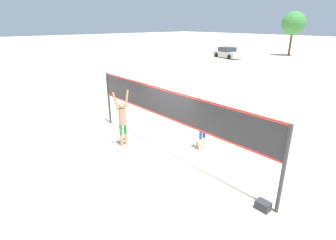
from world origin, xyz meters
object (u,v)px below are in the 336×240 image
(player_blocker, at_px, (203,121))
(tree_left_cluster, at_px, (293,23))
(player_spiker, at_px, (122,118))
(volleyball, at_px, (119,148))
(parked_car_near, at_px, (228,53))
(volleyball_net, at_px, (168,108))
(gear_bag, at_px, (263,206))

(player_blocker, bearing_deg, tree_left_cluster, -159.61)
(player_spiker, xyz_separation_m, player_blocker, (2.33, 2.05, 0.01))
(player_blocker, relative_size, volleyball, 10.21)
(player_spiker, height_order, volleyball, player_spiker)
(parked_car_near, bearing_deg, player_spiker, -48.32)
(player_spiker, bearing_deg, volleyball_net, -62.71)
(gear_bag, bearing_deg, volleyball, -168.80)
(volleyball_net, bearing_deg, player_spiker, -152.71)
(player_blocker, relative_size, parked_car_near, 0.48)
(tree_left_cluster, bearing_deg, volleyball_net, -71.22)
(player_spiker, relative_size, player_blocker, 0.99)
(volleyball_net, xyz_separation_m, tree_left_cluster, (-11.58, 34.06, 2.71))
(gear_bag, height_order, tree_left_cluster, tree_left_cluster)
(volleyball_net, height_order, volleyball, volleyball_net)
(player_spiker, relative_size, tree_left_cluster, 0.36)
(player_blocker, bearing_deg, gear_bag, 67.90)
(volleyball_net, distance_m, volleyball, 2.54)
(volleyball_net, relative_size, tree_left_cluster, 1.41)
(player_spiker, distance_m, parked_car_near, 29.44)
(player_spiker, height_order, parked_car_near, player_spiker)
(volleyball_net, relative_size, gear_bag, 23.33)
(player_spiker, height_order, gear_bag, player_spiker)
(player_blocker, distance_m, tree_left_cluster, 35.24)
(gear_bag, xyz_separation_m, tree_left_cluster, (-15.60, 34.25, 4.38))
(volleyball_net, relative_size, player_blocker, 3.85)
(volleyball_net, relative_size, player_spiker, 3.87)
(volleyball_net, height_order, parked_car_near, volleyball_net)
(player_spiker, xyz_separation_m, volleyball, (0.26, -0.40, -1.08))
(player_blocker, relative_size, gear_bag, 6.07)
(player_blocker, xyz_separation_m, gear_bag, (3.38, -1.37, -1.08))
(volleyball_net, bearing_deg, player_blocker, 61.67)
(gear_bag, bearing_deg, player_blocker, 157.90)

